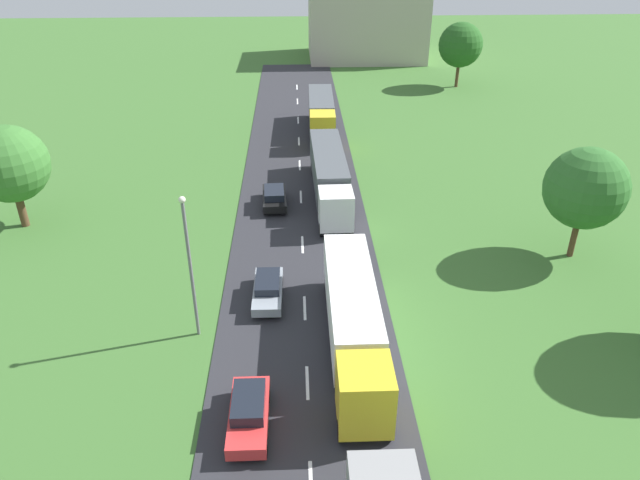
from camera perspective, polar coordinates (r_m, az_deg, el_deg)
road at (r=29.63m, az=-1.17°, el=-15.28°), size 10.00×140.00×0.06m
lane_marking_centre at (r=28.00m, az=-1.04°, el=-18.57°), size 0.16×122.46×0.01m
truck_second at (r=31.25m, az=3.25°, el=-7.62°), size 2.53×13.44×3.43m
truck_third at (r=48.00m, az=0.93°, el=6.36°), size 2.74×14.04×3.48m
truck_fourth at (r=62.94m, az=0.12°, el=12.09°), size 2.71×12.14×3.56m
car_third at (r=28.16m, az=-6.86°, el=-16.12°), size 1.78×4.48×1.55m
car_fourth at (r=35.92m, az=-5.04°, el=-4.70°), size 1.77×4.54×1.37m
car_fifth at (r=47.13m, az=-4.42°, el=4.17°), size 2.00×4.39×1.48m
lamppost_second at (r=31.61m, az=-12.42°, el=-2.07°), size 0.36×0.36×8.48m
tree_birch at (r=41.95m, az=24.18°, el=4.56°), size 5.34×5.34×7.72m
tree_elm at (r=82.09m, az=13.37°, el=17.79°), size 5.62×5.62×8.20m
tree_ash at (r=47.79m, az=-27.72°, el=6.47°), size 5.54×5.54×7.71m
distant_building at (r=98.02m, az=4.43°, el=19.96°), size 17.49×13.66×9.83m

